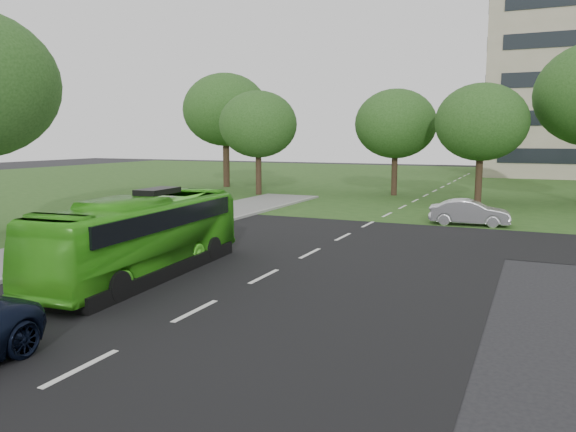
% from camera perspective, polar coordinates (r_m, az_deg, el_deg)
% --- Properties ---
extents(ground, '(160.00, 160.00, 0.00)m').
position_cam_1_polar(ground, '(16.64, -5.57, -7.72)').
color(ground, black).
rests_on(ground, ground).
extents(street_surfaces, '(120.00, 120.00, 0.15)m').
position_cam_1_polar(street_surfaces, '(37.84, 11.25, 1.08)').
color(street_surfaces, black).
rests_on(street_surfaces, ground).
extents(tree_park_a, '(6.06, 6.06, 8.06)m').
position_cam_1_polar(tree_park_a, '(44.12, -3.04, 9.27)').
color(tree_park_a, black).
rests_on(tree_park_a, ground).
extents(tree_park_b, '(6.21, 6.21, 8.15)m').
position_cam_1_polar(tree_park_b, '(44.19, 10.88, 9.18)').
color(tree_park_b, black).
rests_on(tree_park_b, ground).
extents(tree_park_c, '(6.07, 6.07, 8.06)m').
position_cam_1_polar(tree_park_c, '(39.92, 19.05, 8.98)').
color(tree_park_c, black).
rests_on(tree_park_c, ground).
extents(tree_park_f, '(7.60, 7.60, 10.14)m').
position_cam_1_polar(tree_park_f, '(51.31, -6.37, 10.66)').
color(tree_park_f, black).
rests_on(tree_park_f, ground).
extents(bus, '(2.86, 9.47, 2.60)m').
position_cam_1_polar(bus, '(18.91, -14.52, -1.99)').
color(bus, green).
rests_on(bus, ground).
extents(sedan, '(4.09, 1.70, 1.32)m').
position_cam_1_polar(sedan, '(30.29, 17.96, 0.34)').
color(sedan, silver).
rests_on(sedan, ground).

